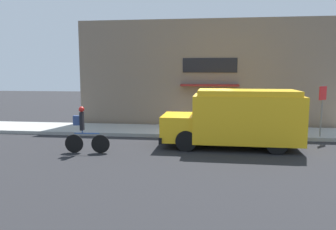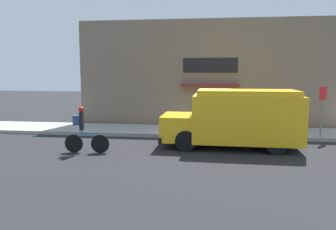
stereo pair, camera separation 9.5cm
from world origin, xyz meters
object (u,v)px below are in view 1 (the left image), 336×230
object	(u,v)px
cyclist	(84,131)
trash_bin	(214,119)
school_bus	(237,118)
stop_sign_post	(322,102)

from	to	relation	value
cyclist	trash_bin	world-z (taller)	cyclist
cyclist	trash_bin	size ratio (longest dim) A/B	1.81
school_bus	stop_sign_post	bearing A→B (deg)	27.71
school_bus	trash_bin	bearing A→B (deg)	106.25
stop_sign_post	trash_bin	bearing A→B (deg)	163.69
stop_sign_post	cyclist	bearing A→B (deg)	-159.70
cyclist	stop_sign_post	distance (m)	10.31
school_bus	trash_bin	size ratio (longest dim) A/B	5.66
cyclist	stop_sign_post	size ratio (longest dim) A/B	0.77
trash_bin	stop_sign_post	bearing A→B (deg)	-16.31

